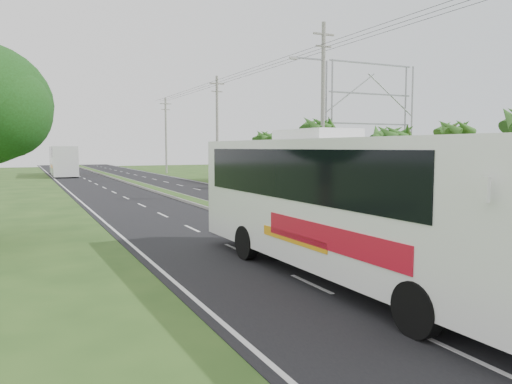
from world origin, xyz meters
name	(u,v)px	position (x,y,z in m)	size (l,w,h in m)	color
ground	(413,271)	(0.00, 0.00, 0.00)	(180.00, 180.00, 0.00)	#27471A
road_asphalt	(195,203)	(0.00, 20.00, 0.01)	(14.00, 160.00, 0.02)	black
median_strip	(195,201)	(0.00, 20.00, 0.10)	(1.20, 160.00, 0.18)	gray
lane_edge_left	(88,208)	(-6.70, 20.00, 0.00)	(0.12, 160.00, 0.01)	silver
lane_edge_right	(285,198)	(6.70, 20.00, 0.00)	(0.12, 160.00, 0.01)	silver
shop_mid	(352,169)	(14.00, 22.00, 1.86)	(7.60, 10.60, 3.67)	tan
shop_far	(273,163)	(14.00, 36.00, 1.93)	(8.60, 11.60, 3.82)	tan
palm_verge_b	(392,135)	(9.40, 12.00, 4.36)	(2.40, 2.40, 5.05)	#473321
palm_verge_c	(318,126)	(8.80, 19.00, 5.12)	(2.40, 2.40, 5.85)	#473321
palm_verge_d	(267,137)	(9.30, 28.00, 4.55)	(2.40, 2.40, 5.25)	#473321
palm_behind_shop	(454,129)	(17.50, 15.00, 4.93)	(2.40, 2.40, 5.65)	#473321
utility_pole_b	(322,108)	(8.47, 18.00, 6.26)	(3.20, 0.28, 12.00)	gray
utility_pole_c	(217,128)	(8.50, 38.00, 5.67)	(1.60, 0.28, 11.00)	gray
utility_pole_d	(166,135)	(8.50, 58.00, 5.42)	(1.60, 0.28, 10.50)	gray
billboard_lattice	(370,116)	(22.00, 30.00, 6.82)	(10.18, 1.18, 12.07)	gray
coach_bus_main	(340,197)	(-2.53, 0.13, 2.27)	(2.97, 12.82, 4.13)	white
coach_bus_far	(63,159)	(-5.20, 57.53, 2.14)	(3.11, 13.02, 3.77)	silver
motorcyclist	(364,234)	(-0.04, 2.29, 0.74)	(1.95, 0.62, 2.11)	black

